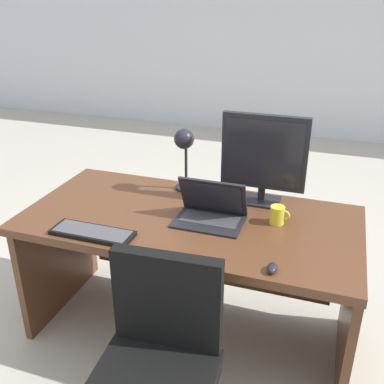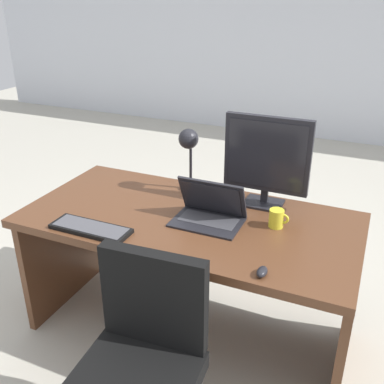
% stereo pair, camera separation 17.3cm
% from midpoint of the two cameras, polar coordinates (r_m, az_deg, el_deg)
% --- Properties ---
extents(ground, '(12.00, 12.00, 0.00)m').
position_cam_midpoint_polar(ground, '(3.86, 10.07, -3.26)').
color(ground, '#B7B2A3').
extents(back_wall, '(10.00, 0.10, 2.80)m').
position_cam_midpoint_polar(back_wall, '(5.90, 17.63, 19.90)').
color(back_wall, silver).
rests_on(back_wall, ground).
extents(desk, '(1.69, 0.82, 0.73)m').
position_cam_midpoint_polar(desk, '(2.38, 2.14, -6.94)').
color(desk, '#56331E').
rests_on(desk, ground).
extents(monitor, '(0.44, 0.16, 0.48)m').
position_cam_midpoint_polar(monitor, '(2.31, 11.71, 4.34)').
color(monitor, black).
rests_on(monitor, desk).
extents(laptop, '(0.34, 0.24, 0.21)m').
position_cam_midpoint_polar(laptop, '(2.19, 4.61, -2.11)').
color(laptop, black).
rests_on(laptop, desk).
extents(keyboard, '(0.40, 0.13, 0.02)m').
position_cam_midpoint_polar(keyboard, '(2.15, -10.66, -4.67)').
color(keyboard, black).
rests_on(keyboard, desk).
extents(mouse, '(0.04, 0.07, 0.03)m').
position_cam_midpoint_polar(mouse, '(1.84, 11.69, -10.06)').
color(mouse, black).
rests_on(mouse, desk).
extents(desk_lamp, '(0.12, 0.14, 0.36)m').
position_cam_midpoint_polar(desk_lamp, '(2.44, 1.63, 5.80)').
color(desk_lamp, black).
rests_on(desk_lamp, desk).
extents(coffee_mug, '(0.10, 0.07, 0.09)m').
position_cam_midpoint_polar(coffee_mug, '(2.19, 13.08, -3.36)').
color(coffee_mug, yellow).
rests_on(coffee_mug, desk).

